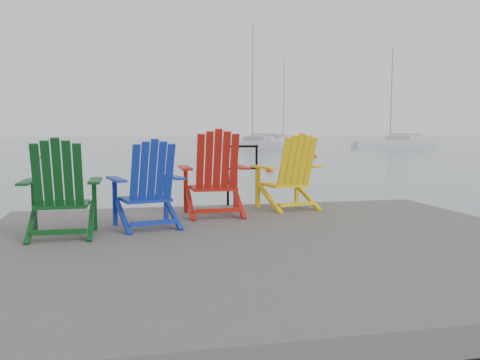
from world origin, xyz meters
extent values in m
plane|color=slate|center=(0.00, 0.00, 0.00)|extent=(400.00, 400.00, 0.00)
cube|color=#2E2B29|center=(0.00, 0.00, 0.40)|extent=(6.00, 5.00, 0.20)
cylinder|color=black|center=(-2.70, 2.20, -0.30)|extent=(0.26, 0.26, 1.20)
cylinder|color=black|center=(0.00, 2.20, -0.30)|extent=(0.26, 0.26, 1.20)
cylinder|color=black|center=(2.70, 2.20, -0.30)|extent=(0.26, 0.26, 1.20)
cylinder|color=black|center=(0.03, 2.45, 0.95)|extent=(0.04, 0.04, 0.90)
cylinder|color=black|center=(0.47, 2.45, 0.95)|extent=(0.04, 0.04, 0.90)
cylinder|color=black|center=(0.25, 2.45, 1.38)|extent=(0.48, 0.04, 0.04)
cylinder|color=black|center=(0.25, 2.45, 1.05)|extent=(0.44, 0.03, 0.03)
cube|color=#0B3D14|center=(-2.10, 0.67, 0.82)|extent=(0.53, 0.48, 0.04)
cube|color=#0B3D14|center=(-2.42, 0.87, 0.78)|extent=(0.05, 0.05, 0.56)
cube|color=#0B3D14|center=(-1.79, 0.87, 0.78)|extent=(0.05, 0.05, 0.56)
cube|color=#0B3D14|center=(-2.44, 0.65, 1.08)|extent=(0.12, 0.61, 0.03)
cube|color=#0B3D14|center=(-1.76, 0.65, 1.08)|extent=(0.12, 0.61, 0.03)
cube|color=#0B3D14|center=(-2.10, 0.35, 1.16)|extent=(0.49, 0.26, 0.69)
cube|color=#0F289B|center=(-1.23, 0.99, 0.82)|extent=(0.61, 0.57, 0.04)
cube|color=#0F289B|center=(-1.57, 1.11, 0.78)|extent=(0.06, 0.06, 0.55)
cube|color=#0F289B|center=(-0.97, 1.25, 0.78)|extent=(0.06, 0.06, 0.55)
cube|color=#0F289B|center=(-1.55, 0.89, 1.06)|extent=(0.25, 0.61, 0.03)
cube|color=#0F289B|center=(-0.90, 1.05, 1.06)|extent=(0.25, 0.61, 0.03)
cube|color=#0F289B|center=(-1.16, 0.68, 1.15)|extent=(0.53, 0.36, 0.67)
cube|color=#B1170D|center=(-0.32, 1.68, 0.85)|extent=(0.58, 0.52, 0.04)
cube|color=#B1170D|center=(-0.66, 1.90, 0.81)|extent=(0.05, 0.05, 0.61)
cube|color=#B1170D|center=(0.03, 1.89, 0.81)|extent=(0.05, 0.05, 0.61)
cube|color=#B1170D|center=(-0.69, 1.66, 1.13)|extent=(0.14, 0.67, 0.03)
cube|color=#B1170D|center=(0.05, 1.66, 1.13)|extent=(0.14, 0.67, 0.03)
cube|color=#B1170D|center=(-0.32, 1.33, 1.22)|extent=(0.54, 0.29, 0.75)
cube|color=yellow|center=(0.78, 2.03, 0.84)|extent=(0.65, 0.60, 0.04)
cube|color=yellow|center=(0.42, 2.16, 0.79)|extent=(0.06, 0.06, 0.58)
cube|color=yellow|center=(1.06, 2.30, 0.79)|extent=(0.06, 0.06, 0.58)
cube|color=yellow|center=(0.44, 1.93, 1.10)|extent=(0.26, 0.65, 0.03)
cube|color=yellow|center=(1.13, 2.09, 1.10)|extent=(0.26, 0.65, 0.03)
cube|color=yellow|center=(0.86, 1.70, 1.19)|extent=(0.56, 0.37, 0.71)
cube|color=white|center=(10.31, 41.68, 0.25)|extent=(6.61, 8.58, 1.10)
cube|color=#9E9EA3|center=(10.55, 41.31, 0.95)|extent=(2.75, 3.06, 0.55)
cylinder|color=gray|center=(10.08, 42.05, 6.25)|extent=(0.12, 0.12, 10.91)
cube|color=silver|center=(18.46, 59.96, 0.25)|extent=(7.66, 6.49, 1.10)
cube|color=#9E9EA3|center=(18.14, 59.72, 0.95)|extent=(2.80, 2.61, 0.55)
cylinder|color=gray|center=(18.78, 60.20, 5.81)|extent=(0.12, 0.12, 10.02)
cube|color=silver|center=(24.61, 41.65, 0.25)|extent=(7.37, 4.56, 1.10)
cube|color=#9E9EA3|center=(24.95, 41.50, 0.95)|extent=(2.50, 2.06, 0.55)
cylinder|color=gray|center=(24.28, 41.79, 5.31)|extent=(0.12, 0.12, 9.01)
sphere|color=red|center=(4.17, 14.91, 0.00)|extent=(0.32, 0.32, 0.32)
sphere|color=red|center=(-6.68, 28.53, 0.00)|extent=(0.38, 0.38, 0.38)
sphere|color=red|center=(10.11, 25.56, 0.00)|extent=(0.36, 0.36, 0.36)
sphere|color=#ED370D|center=(6.47, 40.00, 0.00)|extent=(0.38, 0.38, 0.38)
camera|label=1|loc=(-1.40, -4.94, 1.59)|focal=38.00mm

